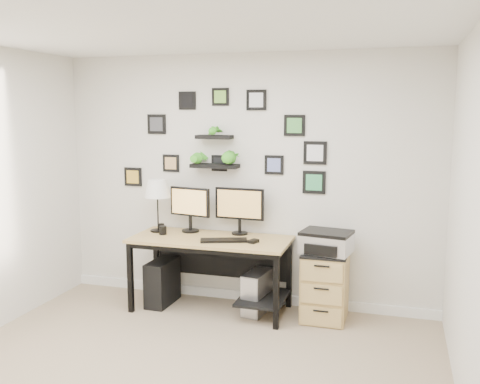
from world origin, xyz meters
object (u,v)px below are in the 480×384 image
(mug, at_px, (163,230))
(file_cabinet, at_px, (325,285))
(pc_tower_black, at_px, (162,282))
(pc_tower_grey, at_px, (257,292))
(printer, at_px, (326,242))
(monitor_left, at_px, (190,206))
(table_lamp, at_px, (157,190))
(monitor_right, at_px, (240,207))
(desk, at_px, (215,249))

(mug, distance_m, file_cabinet, 1.74)
(pc_tower_black, height_order, pc_tower_grey, pc_tower_black)
(pc_tower_black, height_order, file_cabinet, file_cabinet)
(mug, height_order, file_cabinet, mug)
(printer, bearing_deg, pc_tower_grey, -179.09)
(monitor_left, bearing_deg, table_lamp, -167.50)
(monitor_left, height_order, monitor_right, monitor_right)
(monitor_left, xyz_separation_m, pc_tower_black, (-0.25, -0.18, -0.79))
(file_cabinet, bearing_deg, monitor_left, 175.86)
(mug, height_order, pc_tower_black, mug)
(pc_tower_grey, bearing_deg, printer, 0.91)
(desk, bearing_deg, mug, -176.65)
(mug, distance_m, printer, 1.68)
(monitor_right, distance_m, mug, 0.83)
(mug, bearing_deg, monitor_left, 40.92)
(pc_tower_black, relative_size, file_cabinet, 0.70)
(mug, distance_m, pc_tower_grey, 1.16)
(desk, height_order, file_cabinet, desk)
(table_lamp, xyz_separation_m, pc_tower_grey, (1.11, -0.07, -0.99))
(desk, relative_size, mug, 18.21)
(desk, xyz_separation_m, pc_tower_grey, (0.44, 0.02, -0.42))
(monitor_left, distance_m, printer, 1.48)
(file_cabinet, bearing_deg, table_lamp, 179.03)
(monitor_right, height_order, pc_tower_grey, monitor_right)
(pc_tower_black, bearing_deg, file_cabinet, 4.43)
(desk, relative_size, file_cabinet, 2.39)
(monitor_left, xyz_separation_m, pc_tower_grey, (0.77, -0.15, -0.82))
(monitor_left, relative_size, pc_tower_black, 1.01)
(table_lamp, height_order, mug, table_lamp)
(monitor_right, distance_m, table_lamp, 0.89)
(table_lamp, bearing_deg, monitor_right, 7.62)
(monitor_left, relative_size, monitor_right, 0.91)
(desk, relative_size, monitor_right, 3.07)
(mug, bearing_deg, printer, 2.04)
(mug, bearing_deg, table_lamp, 132.06)
(desk, bearing_deg, monitor_right, 46.06)
(monitor_left, distance_m, table_lamp, 0.38)
(pc_tower_black, xyz_separation_m, file_cabinet, (1.69, 0.08, 0.10))
(monitor_right, height_order, file_cabinet, monitor_right)
(monitor_right, xyz_separation_m, table_lamp, (-0.87, -0.12, 0.16))
(desk, height_order, monitor_left, monitor_left)
(pc_tower_black, bearing_deg, monitor_right, 17.91)
(printer, bearing_deg, desk, -178.62)
(mug, bearing_deg, pc_tower_black, 154.72)
(desk, relative_size, printer, 3.13)
(table_lamp, bearing_deg, pc_tower_grey, -3.74)
(pc_tower_grey, bearing_deg, file_cabinet, 3.58)
(monitor_left, distance_m, pc_tower_grey, 1.13)
(desk, relative_size, table_lamp, 2.88)
(desk, xyz_separation_m, printer, (1.12, 0.03, 0.15))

